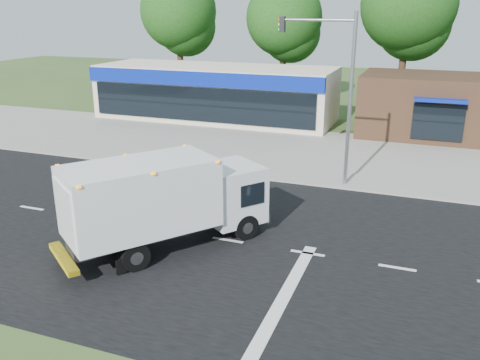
{
  "coord_description": "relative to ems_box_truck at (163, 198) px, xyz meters",
  "views": [
    {
      "loc": [
        6.37,
        -15.71,
        8.08
      ],
      "look_at": [
        -0.25,
        1.95,
        1.7
      ],
      "focal_mm": 38.0,
      "sensor_mm": 36.0,
      "label": 1
    }
  ],
  "objects": [
    {
      "name": "background_trees",
      "position": [
        1.01,
        29.47,
        5.48
      ],
      "size": [
        36.77,
        7.39,
        12.1
      ],
      "color": "#332114",
      "rests_on": "ground"
    },
    {
      "name": "traffic_signal_pole",
      "position": [
        4.21,
        8.91,
        3.03
      ],
      "size": [
        3.51,
        0.25,
        8.0
      ],
      "color": "gray",
      "rests_on": "ground"
    },
    {
      "name": "road_asphalt",
      "position": [
        1.86,
        1.31,
        -1.89
      ],
      "size": [
        60.0,
        14.0,
        0.02
      ],
      "primitive_type": "cube",
      "color": "black",
      "rests_on": "ground"
    },
    {
      "name": "retail_strip_mall",
      "position": [
        -7.14,
        21.24,
        0.11
      ],
      "size": [
        18.0,
        6.2,
        4.0
      ],
      "color": "beige",
      "rests_on": "ground"
    },
    {
      "name": "brown_storefront",
      "position": [
        8.86,
        21.29,
        0.1
      ],
      "size": [
        10.0,
        6.7,
        4.0
      ],
      "color": "#382316",
      "rests_on": "ground"
    },
    {
      "name": "sidewalk",
      "position": [
        1.86,
        9.51,
        -1.84
      ],
      "size": [
        60.0,
        2.4,
        0.12
      ],
      "primitive_type": "cube",
      "color": "gray",
      "rests_on": "ground"
    },
    {
      "name": "emergency_worker",
      "position": [
        -1.14,
        0.15,
        -1.01
      ],
      "size": [
        0.66,
        0.74,
        1.8
      ],
      "rotation": [
        0.0,
        0.0,
        1.06
      ],
      "color": "tan",
      "rests_on": "ground"
    },
    {
      "name": "lane_markings",
      "position": [
        3.21,
        -0.04,
        -1.88
      ],
      "size": [
        55.2,
        7.0,
        0.01
      ],
      "color": "silver",
      "rests_on": "road_asphalt"
    },
    {
      "name": "ems_box_truck",
      "position": [
        0.0,
        0.0,
        0.0
      ],
      "size": [
        6.27,
        7.32,
        3.29
      ],
      "rotation": [
        0.0,
        0.0,
        0.93
      ],
      "color": "black",
      "rests_on": "ground"
    },
    {
      "name": "ground",
      "position": [
        1.86,
        1.31,
        -1.9
      ],
      "size": [
        120.0,
        120.0,
        0.0
      ],
      "primitive_type": "plane",
      "color": "#385123",
      "rests_on": "ground"
    },
    {
      "name": "parking_apron",
      "position": [
        1.86,
        15.31,
        -1.89
      ],
      "size": [
        60.0,
        9.0,
        0.02
      ],
      "primitive_type": "cube",
      "color": "gray",
      "rests_on": "ground"
    }
  ]
}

